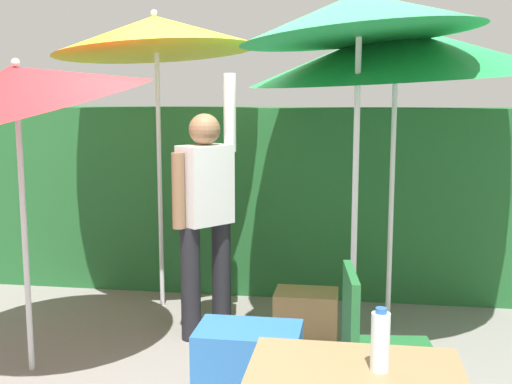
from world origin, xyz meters
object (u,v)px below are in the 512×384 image
object	(u,v)px
umbrella_yellow	(398,52)
crate_cardboard	(306,316)
chair_plastic	(376,348)
person_vendor	(206,208)
bottle_water	(380,341)
umbrella_navy	(359,16)
umbrella_rainbow	(155,35)
umbrella_orange	(17,90)
cooler_box	(249,369)

from	to	relation	value
umbrella_yellow	crate_cardboard	world-z (taller)	umbrella_yellow
chair_plastic	crate_cardboard	size ratio (longest dim) A/B	2.02
person_vendor	bottle_water	bearing A→B (deg)	-60.88
umbrella_navy	bottle_water	distance (m)	2.02
crate_cardboard	bottle_water	size ratio (longest dim) A/B	1.84
umbrella_yellow	person_vendor	distance (m)	1.73
umbrella_yellow	umbrella_navy	distance (m)	0.86
umbrella_yellow	bottle_water	bearing A→B (deg)	-94.31
chair_plastic	crate_cardboard	xyz separation A→B (m)	(-0.44, 1.32, -0.33)
umbrella_rainbow	person_vendor	size ratio (longest dim) A/B	1.28
umbrella_navy	chair_plastic	distance (m)	1.84
umbrella_orange	crate_cardboard	world-z (taller)	umbrella_orange
umbrella_navy	umbrella_rainbow	bearing A→B (deg)	144.75
umbrella_yellow	person_vendor	xyz separation A→B (m)	(-1.32, -0.27, -1.09)
cooler_box	person_vendor	bearing A→B (deg)	114.39
umbrella_yellow	cooler_box	bearing A→B (deg)	-121.65
person_vendor	umbrella_navy	bearing A→B (deg)	-27.29
umbrella_navy	umbrella_yellow	bearing A→B (deg)	71.27
umbrella_rainbow	umbrella_yellow	xyz separation A→B (m)	(1.83, -0.30, -0.17)
umbrella_yellow	umbrella_navy	size ratio (longest dim) A/B	0.98
umbrella_yellow	crate_cardboard	xyz separation A→B (m)	(-0.59, -0.28, -1.85)
crate_cardboard	umbrella_rainbow	bearing A→B (deg)	155.30
chair_plastic	bottle_water	bearing A→B (deg)	-91.41
crate_cardboard	bottle_water	distance (m)	2.18
umbrella_rainbow	umbrella_yellow	bearing A→B (deg)	-9.15
umbrella_yellow	chair_plastic	distance (m)	2.21
cooler_box	umbrella_orange	bearing A→B (deg)	168.70
umbrella_navy	cooler_box	world-z (taller)	umbrella_navy
umbrella_rainbow	chair_plastic	distance (m)	3.04
umbrella_rainbow	bottle_water	size ratio (longest dim) A/B	10.06
umbrella_orange	chair_plastic	distance (m)	2.50
umbrella_orange	chair_plastic	size ratio (longest dim) A/B	2.43
bottle_water	umbrella_rainbow	bearing A→B (deg)	122.41
umbrella_rainbow	cooler_box	distance (m)	2.74
umbrella_orange	chair_plastic	world-z (taller)	umbrella_orange
person_vendor	umbrella_yellow	bearing A→B (deg)	11.58
umbrella_orange	crate_cardboard	bearing A→B (deg)	25.11
crate_cardboard	chair_plastic	bearing A→B (deg)	-71.77
umbrella_orange	umbrella_rainbow	bearing A→B (deg)	72.45
umbrella_orange	cooler_box	distance (m)	2.11
umbrella_navy	cooler_box	bearing A→B (deg)	-135.94
umbrella_yellow	umbrella_navy	xyz separation A→B (m)	(-0.27, -0.81, 0.15)
umbrella_rainbow	umbrella_navy	world-z (taller)	umbrella_rainbow
umbrella_yellow	person_vendor	bearing A→B (deg)	-168.42
umbrella_yellow	cooler_box	distance (m)	2.38
umbrella_rainbow	person_vendor	bearing A→B (deg)	-47.48
umbrella_navy	chair_plastic	world-z (taller)	umbrella_navy
umbrella_rainbow	bottle_water	world-z (taller)	umbrella_rainbow
umbrella_orange	bottle_water	size ratio (longest dim) A/B	9.02
umbrella_rainbow	chair_plastic	bearing A→B (deg)	-48.48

